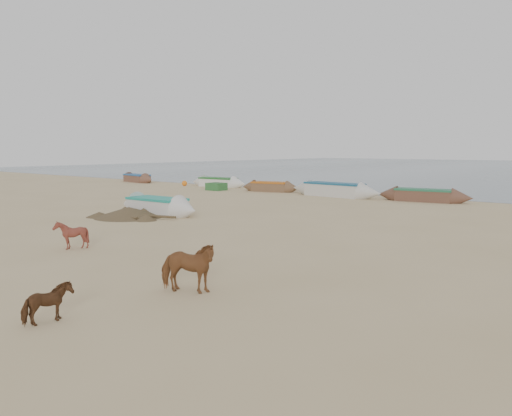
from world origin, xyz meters
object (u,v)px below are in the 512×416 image
Objects in this scene: calf_front at (71,235)px; calf_right at (48,304)px; cow_adult at (187,267)px; near_canoe at (157,206)px.

calf_front reaches higher than calf_right.
cow_adult reaches higher than calf_front.
cow_adult is 0.27× the size of near_canoe.
calf_right is at bearing -49.09° from near_canoe.
cow_adult is 6.94m from calf_front.
calf_right is (6.28, -4.25, -0.10)m from calf_front.
cow_adult reaches higher than calf_right.
calf_front is (-6.85, 1.11, -0.12)m from cow_adult.
calf_front is 0.18× the size of near_canoe.
calf_front is 9.07m from near_canoe.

